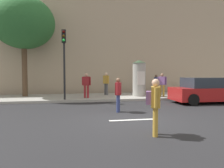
{
  "coord_description": "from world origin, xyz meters",
  "views": [
    {
      "loc": [
        -2.09,
        -7.36,
        1.73
      ],
      "look_at": [
        -0.45,
        2.0,
        1.24
      ],
      "focal_mm": 33.23,
      "sensor_mm": 36.0,
      "label": 1
    }
  ],
  "objects_px": {
    "street_tree": "(24,23)",
    "pedestrian_tallest": "(86,83)",
    "pedestrian_near_pole": "(162,83)",
    "parked_car_dark": "(208,91)",
    "pedestrian_in_dark_shirt": "(118,92)",
    "pedestrian_with_bag": "(155,102)",
    "poster_column": "(139,78)",
    "pedestrian_in_light_jacket": "(106,82)",
    "pedestrian_with_backpack": "(156,82)",
    "traffic_light": "(64,53)"
  },
  "relations": [
    {
      "from": "pedestrian_in_dark_shirt",
      "to": "pedestrian_tallest",
      "type": "distance_m",
      "value": 4.54
    },
    {
      "from": "street_tree",
      "to": "pedestrian_in_light_jacket",
      "type": "bearing_deg",
      "value": -1.21
    },
    {
      "from": "pedestrian_with_backpack",
      "to": "pedestrian_in_light_jacket",
      "type": "relative_size",
      "value": 0.9
    },
    {
      "from": "parked_car_dark",
      "to": "pedestrian_in_dark_shirt",
      "type": "bearing_deg",
      "value": -161.77
    },
    {
      "from": "pedestrian_in_dark_shirt",
      "to": "pedestrian_in_light_jacket",
      "type": "height_order",
      "value": "pedestrian_in_light_jacket"
    },
    {
      "from": "traffic_light",
      "to": "pedestrian_in_dark_shirt",
      "type": "height_order",
      "value": "traffic_light"
    },
    {
      "from": "pedestrian_tallest",
      "to": "pedestrian_near_pole",
      "type": "height_order",
      "value": "pedestrian_tallest"
    },
    {
      "from": "poster_column",
      "to": "pedestrian_with_backpack",
      "type": "bearing_deg",
      "value": 36.47
    },
    {
      "from": "street_tree",
      "to": "parked_car_dark",
      "type": "distance_m",
      "value": 12.66
    },
    {
      "from": "pedestrian_in_dark_shirt",
      "to": "pedestrian_with_bag",
      "type": "distance_m",
      "value": 3.63
    },
    {
      "from": "pedestrian_in_dark_shirt",
      "to": "parked_car_dark",
      "type": "bearing_deg",
      "value": 18.23
    },
    {
      "from": "poster_column",
      "to": "pedestrian_with_backpack",
      "type": "relative_size",
      "value": 1.67
    },
    {
      "from": "poster_column",
      "to": "street_tree",
      "type": "height_order",
      "value": "street_tree"
    },
    {
      "from": "poster_column",
      "to": "parked_car_dark",
      "type": "relative_size",
      "value": 0.57
    },
    {
      "from": "pedestrian_with_backpack",
      "to": "pedestrian_tallest",
      "type": "bearing_deg",
      "value": -162.11
    },
    {
      "from": "poster_column",
      "to": "pedestrian_with_bag",
      "type": "relative_size",
      "value": 1.58
    },
    {
      "from": "pedestrian_near_pole",
      "to": "parked_car_dark",
      "type": "height_order",
      "value": "pedestrian_near_pole"
    },
    {
      "from": "traffic_light",
      "to": "pedestrian_near_pole",
      "type": "distance_m",
      "value": 6.79
    },
    {
      "from": "traffic_light",
      "to": "pedestrian_with_bag",
      "type": "bearing_deg",
      "value": -68.66
    },
    {
      "from": "street_tree",
      "to": "pedestrian_with_bag",
      "type": "xyz_separation_m",
      "value": [
        5.61,
        -9.69,
        -4.21
      ]
    },
    {
      "from": "poster_column",
      "to": "pedestrian_in_dark_shirt",
      "type": "relative_size",
      "value": 1.63
    },
    {
      "from": "parked_car_dark",
      "to": "traffic_light",
      "type": "bearing_deg",
      "value": 168.61
    },
    {
      "from": "poster_column",
      "to": "pedestrian_in_light_jacket",
      "type": "relative_size",
      "value": 1.51
    },
    {
      "from": "pedestrian_with_backpack",
      "to": "pedestrian_in_light_jacket",
      "type": "distance_m",
      "value": 3.96
    },
    {
      "from": "pedestrian_near_pole",
      "to": "pedestrian_in_dark_shirt",
      "type": "bearing_deg",
      "value": -132.55
    },
    {
      "from": "pedestrian_with_backpack",
      "to": "parked_car_dark",
      "type": "relative_size",
      "value": 0.34
    },
    {
      "from": "pedestrian_with_bag",
      "to": "pedestrian_near_pole",
      "type": "xyz_separation_m",
      "value": [
        3.68,
        7.94,
        0.13
      ]
    },
    {
      "from": "pedestrian_with_backpack",
      "to": "pedestrian_near_pole",
      "type": "bearing_deg",
      "value": -99.99
    },
    {
      "from": "traffic_light",
      "to": "parked_car_dark",
      "type": "relative_size",
      "value": 0.94
    },
    {
      "from": "traffic_light",
      "to": "pedestrian_in_light_jacket",
      "type": "relative_size",
      "value": 2.5
    },
    {
      "from": "parked_car_dark",
      "to": "street_tree",
      "type": "bearing_deg",
      "value": 159.45
    },
    {
      "from": "pedestrian_in_dark_shirt",
      "to": "pedestrian_tallest",
      "type": "xyz_separation_m",
      "value": [
        -1.19,
        4.38,
        0.21
      ]
    },
    {
      "from": "pedestrian_in_dark_shirt",
      "to": "pedestrian_with_backpack",
      "type": "xyz_separation_m",
      "value": [
        4.28,
        6.15,
        0.14
      ]
    },
    {
      "from": "pedestrian_tallest",
      "to": "pedestrian_in_light_jacket",
      "type": "height_order",
      "value": "pedestrian_in_light_jacket"
    },
    {
      "from": "traffic_light",
      "to": "pedestrian_in_light_jacket",
      "type": "height_order",
      "value": "traffic_light"
    },
    {
      "from": "pedestrian_near_pole",
      "to": "pedestrian_with_backpack",
      "type": "xyz_separation_m",
      "value": [
        0.32,
        1.83,
        -0.05
      ]
    },
    {
      "from": "pedestrian_with_backpack",
      "to": "pedestrian_in_light_jacket",
      "type": "bearing_deg",
      "value": -177.1
    },
    {
      "from": "poster_column",
      "to": "pedestrian_in_dark_shirt",
      "type": "height_order",
      "value": "poster_column"
    },
    {
      "from": "pedestrian_with_bag",
      "to": "pedestrian_in_dark_shirt",
      "type": "bearing_deg",
      "value": 94.46
    },
    {
      "from": "pedestrian_in_light_jacket",
      "to": "traffic_light",
      "type": "bearing_deg",
      "value": -140.3
    },
    {
      "from": "pedestrian_in_dark_shirt",
      "to": "pedestrian_with_backpack",
      "type": "height_order",
      "value": "pedestrian_with_backpack"
    },
    {
      "from": "street_tree",
      "to": "pedestrian_with_backpack",
      "type": "relative_size",
      "value": 4.56
    },
    {
      "from": "pedestrian_near_pole",
      "to": "pedestrian_in_light_jacket",
      "type": "relative_size",
      "value": 0.96
    },
    {
      "from": "street_tree",
      "to": "pedestrian_tallest",
      "type": "bearing_deg",
      "value": -22.13
    },
    {
      "from": "pedestrian_with_bag",
      "to": "pedestrian_with_backpack",
      "type": "distance_m",
      "value": 10.56
    },
    {
      "from": "pedestrian_with_bag",
      "to": "parked_car_dark",
      "type": "height_order",
      "value": "pedestrian_with_bag"
    },
    {
      "from": "pedestrian_near_pole",
      "to": "parked_car_dark",
      "type": "xyz_separation_m",
      "value": [
        1.82,
        -2.41,
        -0.36
      ]
    },
    {
      "from": "street_tree",
      "to": "parked_car_dark",
      "type": "height_order",
      "value": "street_tree"
    },
    {
      "from": "street_tree",
      "to": "pedestrian_with_bag",
      "type": "bearing_deg",
      "value": -59.94
    },
    {
      "from": "poster_column",
      "to": "pedestrian_with_backpack",
      "type": "xyz_separation_m",
      "value": [
        1.81,
        1.34,
        -0.39
      ]
    }
  ]
}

